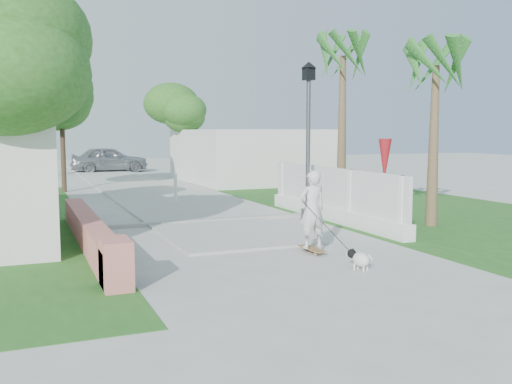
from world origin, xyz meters
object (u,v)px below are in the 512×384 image
street_lamp (308,134)px  bollard (176,188)px  dog (359,259)px  patio_umbrella (385,161)px  skateboarder (320,218)px  parked_car (109,159)px

street_lamp → bollard: bearing=121.0°
street_lamp → dog: street_lamp is taller
street_lamp → patio_umbrella: 2.27m
skateboarder → dog: skateboarder is taller
bollard → dog: 10.27m
patio_umbrella → skateboarder: (-3.98, -3.50, -0.90)m
patio_umbrella → skateboarder: bearing=-138.7°
skateboarder → dog: (0.14, -1.24, -0.58)m
street_lamp → bollard: 5.56m
dog → parked_car: (-0.48, 27.65, 0.59)m
bollard → patio_umbrella: patio_umbrella is taller
bollard → parked_car: 17.42m
bollard → parked_car: size_ratio=0.23×
street_lamp → dog: size_ratio=8.36×
dog → skateboarder: bearing=71.9°
bollard → parked_car: bearing=89.1°
bollard → dog: bearing=-85.8°
bollard → street_lamp: bearing=-59.0°
skateboarder → patio_umbrella: bearing=-140.0°
street_lamp → skateboarder: 5.22m
patio_umbrella → parked_car: (-4.32, 22.92, -0.89)m
patio_umbrella → dog: patio_umbrella is taller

